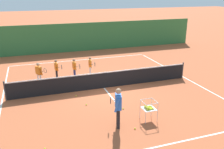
{
  "coord_description": "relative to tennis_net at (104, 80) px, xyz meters",
  "views": [
    {
      "loc": [
        -3.84,
        -12.66,
        5.4
      ],
      "look_at": [
        0.17,
        -0.94,
        1.12
      ],
      "focal_mm": 39.26,
      "sensor_mm": 36.0,
      "label": 1
    }
  ],
  "objects": [
    {
      "name": "student_1",
      "position": [
        -2.39,
        2.4,
        0.27
      ],
      "size": [
        0.42,
        0.61,
        1.28
      ],
      "color": "black",
      "rests_on": "ground"
    },
    {
      "name": "line_sideline_east",
      "position": [
        5.49,
        0.0,
        -0.5
      ],
      "size": [
        0.08,
        12.43,
        0.01
      ],
      "primitive_type": "cube",
      "color": "white",
      "rests_on": "ground"
    },
    {
      "name": "line_baseline_near",
      "position": [
        0.0,
        -6.05,
        -0.5
      ],
      "size": [
        10.99,
        0.08,
        0.01
      ],
      "primitive_type": "cube",
      "color": "white",
      "rests_on": "ground"
    },
    {
      "name": "windscreen_fence",
      "position": [
        0.0,
        9.45,
        0.8
      ],
      "size": [
        24.17,
        0.08,
        2.59
      ],
      "primitive_type": "cube",
      "color": "#33753D",
      "rests_on": "ground"
    },
    {
      "name": "student_0",
      "position": [
        -3.49,
        1.73,
        0.32
      ],
      "size": [
        0.64,
        0.56,
        1.37
      ],
      "color": "silver",
      "rests_on": "ground"
    },
    {
      "name": "student_3",
      "position": [
        -0.19,
        2.43,
        0.25
      ],
      "size": [
        0.41,
        0.65,
        1.25
      ],
      "color": "silver",
      "rests_on": "ground"
    },
    {
      "name": "tennis_ball_7",
      "position": [
        -1.77,
        -0.66,
        -0.47
      ],
      "size": [
        0.07,
        0.07,
        0.07
      ],
      "primitive_type": "sphere",
      "color": "yellow",
      "rests_on": "ground"
    },
    {
      "name": "ground_plane",
      "position": [
        0.0,
        0.0,
        -0.5
      ],
      "size": [
        120.0,
        120.0,
        0.0
      ],
      "primitive_type": "plane",
      "color": "#B25633"
    },
    {
      "name": "line_service_center",
      "position": [
        0.0,
        0.0,
        -0.5
      ],
      "size": [
        0.08,
        5.28,
        0.01
      ],
      "primitive_type": "cube",
      "color": "white",
      "rests_on": "ground"
    },
    {
      "name": "tennis_ball_5",
      "position": [
        -0.12,
        -4.7,
        -0.47
      ],
      "size": [
        0.07,
        0.07,
        0.07
      ],
      "primitive_type": "sphere",
      "color": "yellow",
      "rests_on": "ground"
    },
    {
      "name": "instructor",
      "position": [
        -0.7,
        -4.24,
        0.52
      ],
      "size": [
        0.45,
        0.84,
        1.71
      ],
      "color": "black",
      "rests_on": "ground"
    },
    {
      "name": "tennis_ball_4",
      "position": [
        0.07,
        -2.89,
        -0.47
      ],
      "size": [
        0.07,
        0.07,
        0.07
      ],
      "primitive_type": "sphere",
      "color": "yellow",
      "rests_on": "ground"
    },
    {
      "name": "line_sideline_west",
      "position": [
        -5.49,
        0.0,
        -0.5
      ],
      "size": [
        0.08,
        12.43,
        0.01
      ],
      "primitive_type": "cube",
      "color": "white",
      "rests_on": "ground"
    },
    {
      "name": "tennis_net",
      "position": [
        0.0,
        0.0,
        0.0
      ],
      "size": [
        10.65,
        0.08,
        1.05
      ],
      "color": "#333338",
      "rests_on": "ground"
    },
    {
      "name": "ball_cart",
      "position": [
        0.73,
        -4.18,
        0.09
      ],
      "size": [
        0.58,
        0.58,
        0.9
      ],
      "color": "#B7B7BC",
      "rests_on": "ground"
    },
    {
      "name": "tennis_ball_9",
      "position": [
        -1.5,
        -1.9,
        -0.47
      ],
      "size": [
        0.07,
        0.07,
        0.07
      ],
      "primitive_type": "sphere",
      "color": "yellow",
      "rests_on": "ground"
    },
    {
      "name": "line_baseline_far",
      "position": [
        0.0,
        6.38,
        -0.5
      ],
      "size": [
        10.99,
        0.08,
        0.01
      ],
      "primitive_type": "cube",
      "color": "white",
      "rests_on": "ground"
    },
    {
      "name": "tennis_ball_1",
      "position": [
        -3.72,
        -4.88,
        -0.47
      ],
      "size": [
        0.07,
        0.07,
        0.07
      ],
      "primitive_type": "sphere",
      "color": "yellow",
      "rests_on": "ground"
    },
    {
      "name": "student_2",
      "position": [
        -1.29,
        2.16,
        0.28
      ],
      "size": [
        0.4,
        0.62,
        1.3
      ],
      "color": "navy",
      "rests_on": "ground"
    }
  ]
}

